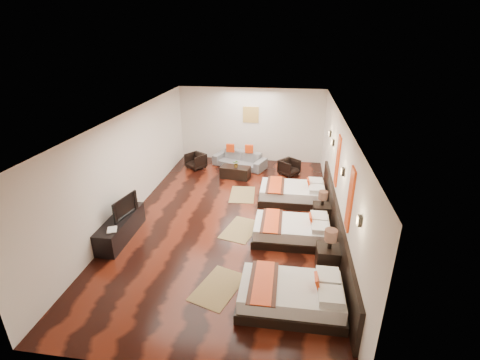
% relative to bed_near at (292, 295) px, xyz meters
% --- Properties ---
extents(floor, '(5.50, 9.50, 0.01)m').
position_rel_bed_near_xyz_m(floor, '(-1.69, 3.12, -0.25)').
color(floor, black).
rests_on(floor, ground).
extents(ceiling, '(5.50, 9.50, 0.01)m').
position_rel_bed_near_xyz_m(ceiling, '(-1.69, 3.12, 2.55)').
color(ceiling, white).
rests_on(ceiling, floor).
extents(back_wall, '(5.50, 0.01, 2.80)m').
position_rel_bed_near_xyz_m(back_wall, '(-1.69, 7.87, 1.15)').
color(back_wall, silver).
rests_on(back_wall, floor).
extents(left_wall, '(0.01, 9.50, 2.80)m').
position_rel_bed_near_xyz_m(left_wall, '(-4.44, 3.12, 1.15)').
color(left_wall, silver).
rests_on(left_wall, floor).
extents(right_wall, '(0.01, 9.50, 2.80)m').
position_rel_bed_near_xyz_m(right_wall, '(1.06, 3.12, 1.15)').
color(right_wall, silver).
rests_on(right_wall, floor).
extents(headboard_panel, '(0.08, 6.60, 0.90)m').
position_rel_bed_near_xyz_m(headboard_panel, '(1.02, 2.32, 0.20)').
color(headboard_panel, black).
rests_on(headboard_panel, floor).
extents(bed_near, '(1.95, 1.23, 0.74)m').
position_rel_bed_near_xyz_m(bed_near, '(0.00, 0.00, 0.00)').
color(bed_near, black).
rests_on(bed_near, floor).
extents(bed_mid, '(1.89, 1.19, 0.72)m').
position_rel_bed_near_xyz_m(bed_mid, '(-0.00, 2.29, -0.01)').
color(bed_mid, black).
rests_on(bed_mid, floor).
extents(bed_far, '(1.97, 1.24, 0.75)m').
position_rel_bed_near_xyz_m(bed_far, '(0.00, 4.40, 0.00)').
color(bed_far, black).
rests_on(bed_far, floor).
extents(nightstand_a, '(0.50, 0.50, 0.99)m').
position_rel_bed_near_xyz_m(nightstand_a, '(0.75, 1.21, 0.09)').
color(nightstand_a, black).
rests_on(nightstand_a, floor).
extents(nightstand_b, '(0.45, 0.45, 0.89)m').
position_rel_bed_near_xyz_m(nightstand_b, '(0.75, 3.28, 0.06)').
color(nightstand_b, black).
rests_on(nightstand_b, floor).
extents(jute_mat_near, '(1.10, 1.38, 0.01)m').
position_rel_bed_near_xyz_m(jute_mat_near, '(-1.45, 0.30, -0.25)').
color(jute_mat_near, olive).
rests_on(jute_mat_near, floor).
extents(jute_mat_mid, '(1.04, 1.35, 0.01)m').
position_rel_bed_near_xyz_m(jute_mat_mid, '(-1.32, 2.55, -0.25)').
color(jute_mat_mid, olive).
rests_on(jute_mat_mid, floor).
extents(jute_mat_far, '(0.82, 1.24, 0.01)m').
position_rel_bed_near_xyz_m(jute_mat_far, '(-1.56, 4.61, -0.25)').
color(jute_mat_far, olive).
rests_on(jute_mat_far, floor).
extents(tv_console, '(0.50, 1.80, 0.55)m').
position_rel_bed_near_xyz_m(tv_console, '(-4.19, 1.77, 0.02)').
color(tv_console, black).
rests_on(tv_console, floor).
extents(tv, '(0.29, 0.90, 0.52)m').
position_rel_bed_near_xyz_m(tv, '(-4.14, 1.91, 0.55)').
color(tv, black).
rests_on(tv, tv_console).
extents(book, '(0.31, 0.35, 0.03)m').
position_rel_bed_near_xyz_m(book, '(-4.19, 1.17, 0.31)').
color(book, black).
rests_on(book, tv_console).
extents(figurine, '(0.41, 0.41, 0.34)m').
position_rel_bed_near_xyz_m(figurine, '(-4.19, 2.48, 0.46)').
color(figurine, brown).
rests_on(figurine, tv_console).
extents(sofa, '(2.12, 1.42, 0.58)m').
position_rel_bed_near_xyz_m(sofa, '(-2.00, 7.00, 0.03)').
color(sofa, slate).
rests_on(sofa, floor).
extents(armchair_left, '(0.85, 0.86, 0.57)m').
position_rel_bed_near_xyz_m(armchair_left, '(-3.59, 6.63, 0.03)').
color(armchair_left, black).
rests_on(armchair_left, floor).
extents(armchair_right, '(0.85, 0.85, 0.56)m').
position_rel_bed_near_xyz_m(armchair_right, '(-0.15, 6.50, 0.02)').
color(armchair_right, black).
rests_on(armchair_right, floor).
extents(coffee_table, '(1.06, 0.65, 0.40)m').
position_rel_bed_near_xyz_m(coffee_table, '(-2.00, 5.95, -0.05)').
color(coffee_table, black).
rests_on(coffee_table, floor).
extents(table_plant, '(0.27, 0.24, 0.26)m').
position_rel_bed_near_xyz_m(table_plant, '(-1.96, 5.92, 0.28)').
color(table_plant, '#2C571D').
rests_on(table_plant, coffee_table).
extents(orange_panel_a, '(0.04, 0.40, 1.30)m').
position_rel_bed_near_xyz_m(orange_panel_a, '(1.04, 1.22, 1.45)').
color(orange_panel_a, '#D86014').
rests_on(orange_panel_a, right_wall).
extents(orange_panel_b, '(0.04, 0.40, 1.30)m').
position_rel_bed_near_xyz_m(orange_panel_b, '(1.04, 3.42, 1.45)').
color(orange_panel_b, '#D86014').
rests_on(orange_panel_b, right_wall).
extents(sconce_near, '(0.07, 0.12, 0.18)m').
position_rel_bed_near_xyz_m(sconce_near, '(1.01, 0.12, 1.60)').
color(sconce_near, black).
rests_on(sconce_near, right_wall).
extents(sconce_mid, '(0.07, 0.12, 0.18)m').
position_rel_bed_near_xyz_m(sconce_mid, '(1.01, 2.32, 1.60)').
color(sconce_mid, black).
rests_on(sconce_mid, right_wall).
extents(sconce_far, '(0.07, 0.12, 0.18)m').
position_rel_bed_near_xyz_m(sconce_far, '(1.01, 4.52, 1.60)').
color(sconce_far, black).
rests_on(sconce_far, right_wall).
extents(sconce_lounge, '(0.07, 0.12, 0.18)m').
position_rel_bed_near_xyz_m(sconce_lounge, '(1.01, 5.42, 1.60)').
color(sconce_lounge, black).
rests_on(sconce_lounge, right_wall).
extents(gold_artwork, '(0.60, 0.04, 0.60)m').
position_rel_bed_near_xyz_m(gold_artwork, '(-1.69, 7.85, 1.55)').
color(gold_artwork, '#AD873F').
rests_on(gold_artwork, back_wall).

